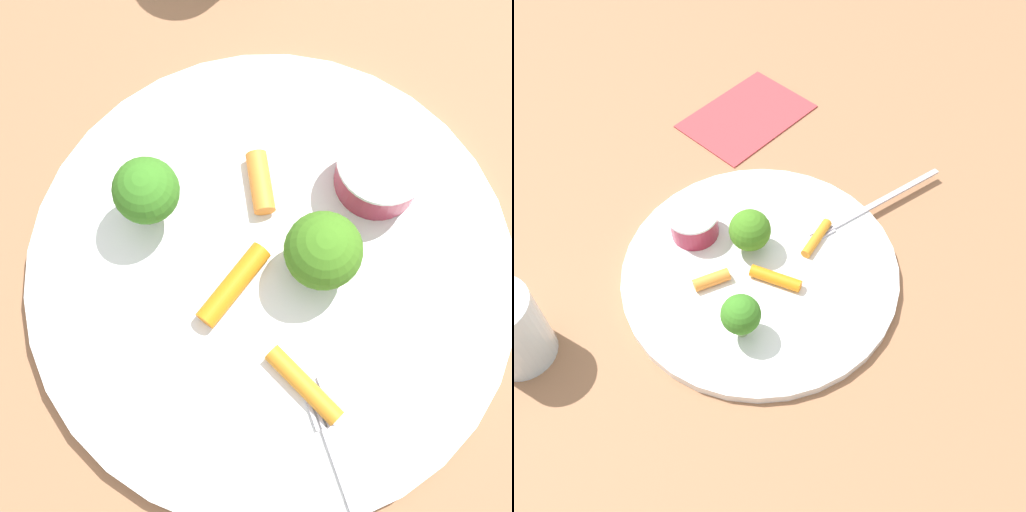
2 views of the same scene
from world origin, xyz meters
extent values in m
plane|color=#936443|center=(0.00, 0.00, 0.00)|extent=(2.40, 2.40, 0.00)
cylinder|color=white|center=(0.00, 0.00, 0.01)|extent=(0.29, 0.29, 0.01)
cylinder|color=maroon|center=(0.05, -0.07, 0.03)|extent=(0.05, 0.05, 0.03)
cylinder|color=silver|center=(0.05, -0.07, 0.04)|extent=(0.05, 0.05, 0.00)
cylinder|color=#8CA965|center=(0.05, 0.07, 0.02)|extent=(0.01, 0.01, 0.02)
sphere|color=#387922|center=(0.05, 0.07, 0.05)|extent=(0.04, 0.04, 0.04)
cylinder|color=#99B072|center=(0.00, -0.03, 0.02)|extent=(0.01, 0.01, 0.01)
sphere|color=#40791E|center=(0.00, -0.03, 0.04)|extent=(0.04, 0.04, 0.04)
cylinder|color=orange|center=(-0.07, -0.01, 0.02)|extent=(0.05, 0.04, 0.01)
cylinder|color=orange|center=(-0.01, 0.02, 0.02)|extent=(0.05, 0.05, 0.01)
cylinder|color=orange|center=(0.05, 0.00, 0.02)|extent=(0.04, 0.01, 0.01)
cube|color=#B7B1BA|center=(-0.08, -0.01, 0.01)|extent=(0.03, 0.01, 0.00)
cube|color=#B7B1BA|center=(-0.08, -0.02, 0.01)|extent=(0.03, 0.01, 0.00)
cube|color=#B7B1BA|center=(-0.08, -0.02, 0.01)|extent=(0.03, 0.01, 0.00)
cube|color=#B7B1BA|center=(-0.08, -0.02, 0.01)|extent=(0.03, 0.01, 0.00)
camera|label=1|loc=(-0.11, 0.02, 0.42)|focal=49.87mm
camera|label=2|loc=(0.13, 0.34, 0.51)|focal=40.78mm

